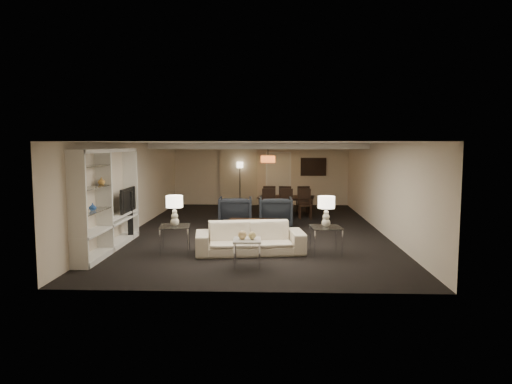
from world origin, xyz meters
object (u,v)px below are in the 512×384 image
object	(u,v)px
coffee_table	(253,230)
side_table_left	(175,239)
armchair_right	(276,212)
armchair_left	(235,212)
side_table_right	(326,240)
pendant_light	(268,159)
sofa	(250,238)
chair_fr	(302,199)
vase_blue	(93,207)
chair_nl	(268,204)
chair_nr	(305,204)
vase_amber	(101,181)
chair_fl	(269,199)
television	(124,200)
dining_table	(286,206)
chair_nm	(287,204)
chair_fm	(286,199)
floor_lamp	(240,184)
floor_speaker	(130,215)
table_lamp_right	(326,212)
marble_table	(247,253)
table_lamp_left	(175,211)

from	to	relation	value
coffee_table	side_table_left	distance (m)	2.34
armchair_right	armchair_left	bearing A→B (deg)	-0.75
side_table_left	side_table_right	size ratio (longest dim) A/B	1.00
pendant_light	side_table_left	world-z (taller)	pendant_light
sofa	chair_fr	bearing A→B (deg)	67.66
vase_blue	pendant_light	bearing A→B (deg)	62.77
chair_nl	chair_nr	distance (m)	1.20
sofa	vase_amber	xyz separation A→B (m)	(-3.28, -0.18, 1.29)
sofa	chair_nl	distance (m)	4.83
chair_fl	television	bearing A→B (deg)	48.75
dining_table	chair_nl	world-z (taller)	chair_nl
armchair_left	chair_nm	xyz separation A→B (m)	(1.57, 1.52, 0.04)
chair_fm	floor_lamp	world-z (taller)	floor_lamp
chair_nr	chair_fr	xyz separation A→B (m)	(0.00, 1.30, 0.00)
coffee_table	television	size ratio (longest dim) A/B	1.25
coffee_table	chair_fl	size ratio (longest dim) A/B	1.35
pendant_light	side_table_left	bearing A→B (deg)	-107.89
coffee_table	floor_speaker	bearing A→B (deg)	-176.84
vase_blue	chair_nm	distance (m)	7.01
chair_fl	table_lamp_right	bearing A→B (deg)	97.31
side_table_left	chair_fr	bearing A→B (deg)	61.88
floor_speaker	chair_fl	world-z (taller)	floor_speaker
dining_table	chair_fr	distance (m)	0.90
armchair_right	side_table_left	world-z (taller)	armchair_right
armchair_left	chair_fm	size ratio (longest dim) A/B	1.01
table_lamp_right	coffee_table	bearing A→B (deg)	136.74
side_table_left	table_lamp_right	xyz separation A→B (m)	(3.40, 0.00, 0.65)
dining_table	chair_nm	world-z (taller)	chair_nm
table_lamp_right	floor_lamp	size ratio (longest dim) A/B	0.39
dining_table	chair_nr	world-z (taller)	chair_nr
sofa	dining_table	bearing A→B (deg)	72.00
dining_table	sofa	bearing A→B (deg)	-92.35
vase_amber	chair_fm	xyz separation A→B (m)	(4.25, 6.29, -1.15)
sofa	marble_table	distance (m)	1.10
television	chair_fl	world-z (taller)	television
pendant_light	side_table_right	world-z (taller)	pendant_light
sofa	table_lamp_left	bearing A→B (deg)	172.05
chair_nl	chair_nr	bearing A→B (deg)	0.59
armchair_right	chair_nl	size ratio (longest dim) A/B	1.01
vase_amber	chair_fm	world-z (taller)	vase_amber
pendant_light	coffee_table	distance (m)	5.00
coffee_table	chair_fm	xyz separation A→B (m)	(0.97, 4.52, 0.25)
armchair_right	chair_nm	size ratio (longest dim) A/B	1.01
coffee_table	floor_lamp	bearing A→B (deg)	97.17
armchair_left	side_table_right	distance (m)	4.02
marble_table	chair_nm	distance (m)	6.00
pendant_light	chair_fm	world-z (taller)	pendant_light
floor_speaker	chair_fr	world-z (taller)	floor_speaker
sofa	chair_fm	xyz separation A→B (m)	(0.97, 6.12, 0.14)
marble_table	floor_speaker	world-z (taller)	floor_speaker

